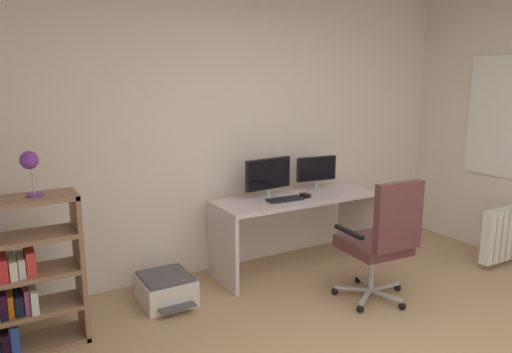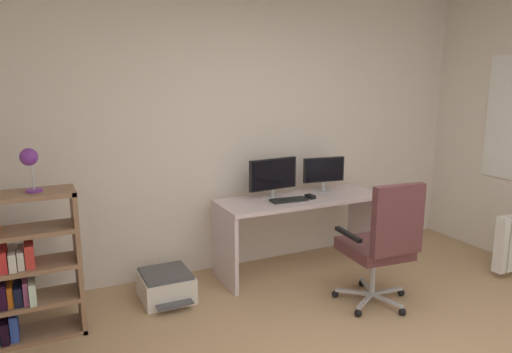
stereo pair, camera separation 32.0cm
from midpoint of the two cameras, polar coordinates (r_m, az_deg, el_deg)
The scene contains 10 objects.
wall_back at distance 4.63m, azimuth -0.23°, elevation 5.67°, with size 5.07×0.10×2.70m, color silver.
desk at distance 4.62m, azimuth 7.28°, elevation -4.66°, with size 1.60×0.57×0.72m.
monitor_main at distance 4.49m, azimuth 4.08°, elevation 0.08°, with size 0.50×0.18×0.37m.
monitor_secondary at distance 4.79m, azimuth 9.95°, elevation 0.55°, with size 0.43×0.18×0.34m.
keyboard at distance 4.43m, azimuth 6.00°, elevation -2.81°, with size 0.34×0.13×0.02m, color black.
computer_mouse at distance 4.55m, azimuth 8.46°, elevation -2.39°, with size 0.06×0.10×0.03m, color black.
office_chair at distance 4.00m, azimuth 17.03°, elevation -7.34°, with size 0.61×0.63×1.06m.
bookshelf at distance 3.73m, azimuth -24.70°, elevation -10.32°, with size 0.75×0.31×1.07m.
desk_lamp at distance 3.53m, azimuth -22.99°, elevation 1.72°, with size 0.13×0.12×0.30m.
printer at distance 4.19m, azimuth -8.43°, elevation -12.72°, with size 0.42×0.53×0.24m.
Camera 2 is at (-1.82, -1.76, 1.86)m, focal length 33.71 mm.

